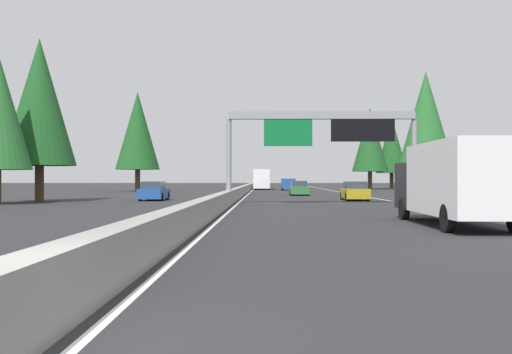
% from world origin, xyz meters
% --- Properties ---
extents(ground_plane, '(320.00, 320.00, 0.00)m').
position_xyz_m(ground_plane, '(60.00, 0.00, 0.00)').
color(ground_plane, '#262628').
extents(median_barrier, '(180.00, 0.56, 0.90)m').
position_xyz_m(median_barrier, '(80.00, 0.30, 0.45)').
color(median_barrier, gray).
rests_on(median_barrier, ground).
extents(shoulder_stripe_right, '(160.00, 0.16, 0.01)m').
position_xyz_m(shoulder_stripe_right, '(70.00, -11.52, 0.01)').
color(shoulder_stripe_right, silver).
rests_on(shoulder_stripe_right, ground).
extents(shoulder_stripe_median, '(160.00, 0.16, 0.01)m').
position_xyz_m(shoulder_stripe_median, '(70.00, -0.25, 0.01)').
color(shoulder_stripe_median, silver).
rests_on(shoulder_stripe_median, ground).
extents(sign_gantry_overhead, '(0.50, 12.68, 6.14)m').
position_xyz_m(sign_gantry_overhead, '(32.91, -6.04, 4.89)').
color(sign_gantry_overhead, gray).
rests_on(sign_gantry_overhead, ground).
extents(box_truck_far_left, '(8.50, 2.40, 2.95)m').
position_xyz_m(box_truck_far_left, '(15.21, -8.93, 1.61)').
color(box_truck_far_left, white).
rests_on(box_truck_far_left, ground).
extents(sedan_mid_left, '(4.40, 1.80, 1.47)m').
position_xyz_m(sedan_mid_left, '(40.07, -9.14, 0.68)').
color(sedan_mid_left, '#AD931E').
rests_on(sedan_mid_left, ground).
extents(minivan_near_right, '(5.00, 1.95, 1.69)m').
position_xyz_m(minivan_near_right, '(79.74, -5.46, 0.95)').
color(minivan_near_right, '#1E4793').
rests_on(minivan_near_right, ground).
extents(sedan_far_center, '(4.40, 1.80, 1.47)m').
position_xyz_m(sedan_far_center, '(122.56, -1.61, 0.68)').
color(sedan_far_center, red).
rests_on(sedan_far_center, ground).
extents(bus_mid_center, '(11.50, 2.55, 3.10)m').
position_xyz_m(bus_mid_center, '(86.86, -1.55, 1.72)').
color(bus_mid_center, white).
rests_on(bus_mid_center, ground).
extents(sedan_distant_a, '(4.40, 1.80, 1.47)m').
position_xyz_m(sedan_distant_a, '(53.36, -5.52, 0.68)').
color(sedan_distant_a, '#2D6B38').
rests_on(sedan_distant_a, ground).
extents(oncoming_near, '(4.40, 1.80, 1.47)m').
position_xyz_m(oncoming_near, '(39.62, 6.57, 0.68)').
color(oncoming_near, '#1E4793').
rests_on(oncoming_near, ground).
extents(conifer_right_mid, '(6.54, 6.54, 14.87)m').
position_xyz_m(conifer_right_mid, '(65.92, -21.78, 9.04)').
color(conifer_right_mid, '#4C3823').
rests_on(conifer_right_mid, ground).
extents(conifer_right_far, '(5.29, 5.29, 12.03)m').
position_xyz_m(conifer_right_far, '(92.26, -23.28, 7.31)').
color(conifer_right_far, '#4C3823').
rests_on(conifer_right_far, ground).
extents(conifer_right_distant, '(5.66, 5.66, 12.86)m').
position_xyz_m(conifer_right_distant, '(86.44, -18.62, 7.82)').
color(conifer_right_distant, '#4C3823').
rests_on(conifer_right_distant, ground).
extents(conifer_left_near, '(5.33, 5.33, 12.11)m').
position_xyz_m(conifer_left_near, '(37.05, 14.59, 7.36)').
color(conifer_left_near, '#4C3823').
rests_on(conifer_left_near, ground).
extents(conifer_left_mid, '(5.82, 5.82, 13.23)m').
position_xyz_m(conifer_left_mid, '(71.33, 14.85, 8.05)').
color(conifer_left_mid, '#4C3823').
rests_on(conifer_left_mid, ground).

